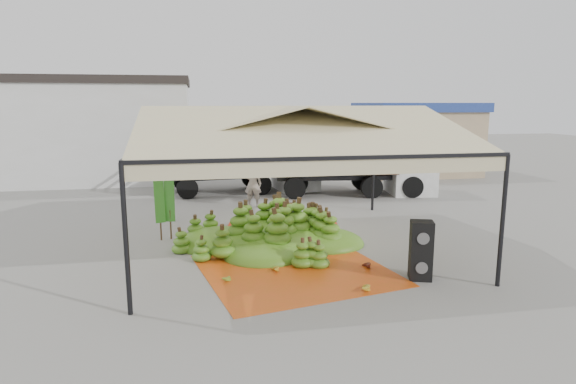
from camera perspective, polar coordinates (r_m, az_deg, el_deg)
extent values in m
plane|color=slate|center=(14.14, 0.34, -6.31)|extent=(90.00, 90.00, 0.00)
cylinder|color=black|center=(9.74, -18.66, -5.49)|extent=(0.10, 0.10, 3.00)
cylinder|color=black|center=(11.68, 24.08, -3.24)|extent=(0.10, 0.10, 3.00)
cylinder|color=black|center=(17.53, -15.19, 1.64)|extent=(0.10, 0.10, 3.00)
cylinder|color=black|center=(18.68, 10.08, 2.37)|extent=(0.10, 0.10, 3.00)
pyramid|color=#BFAF87|center=(13.55, 0.35, 8.01)|extent=(8.00, 8.00, 1.00)
cube|color=black|center=(13.58, 0.35, 5.90)|extent=(8.00, 8.00, 0.08)
cube|color=#BFAF87|center=(13.59, 0.35, 5.15)|extent=(8.00, 8.00, 0.36)
cube|color=silver|center=(28.31, -26.03, 6.23)|extent=(14.00, 6.00, 5.00)
cube|color=black|center=(28.29, -26.48, 11.68)|extent=(14.30, 6.30, 0.40)
cube|color=tan|center=(29.24, 14.91, 5.66)|extent=(6.00, 5.00, 3.60)
cube|color=navy|center=(29.15, 15.10, 9.68)|extent=(6.30, 5.30, 0.50)
cube|color=#C54212|center=(12.09, 0.85, -9.23)|extent=(5.12, 4.96, 0.01)
cube|color=red|center=(15.11, -0.62, -5.17)|extent=(4.36, 4.51, 0.01)
ellipsoid|color=#416F17|center=(14.05, -1.67, -3.82)|extent=(6.99, 6.38, 1.23)
ellipsoid|color=gold|center=(10.94, 8.72, -10.96)|extent=(0.58, 0.53, 0.22)
ellipsoid|color=#B58D24|center=(11.96, -1.85, -9.02)|extent=(0.44, 0.38, 0.19)
ellipsoid|color=#5A2614|center=(12.34, 8.93, -8.46)|extent=(0.49, 0.41, 0.21)
ellipsoid|color=#521F12|center=(14.57, 15.45, -5.83)|extent=(0.49, 0.47, 0.17)
ellipsoid|color=#567919|center=(11.51, -7.53, -9.95)|extent=(0.48, 0.46, 0.17)
ellipsoid|color=#537718|center=(12.29, -7.58, 3.54)|extent=(0.24, 0.24, 0.20)
ellipsoid|color=#537718|center=(12.46, -0.67, 3.73)|extent=(0.24, 0.24, 0.20)
ellipsoid|color=#537718|center=(12.80, 5.97, 3.86)|extent=(0.24, 0.24, 0.20)
cube|color=black|center=(11.83, 15.40, -8.31)|extent=(0.62, 0.57, 0.70)
cube|color=black|center=(11.63, 15.57, -5.04)|extent=(0.62, 0.57, 0.70)
imported|color=gray|center=(19.10, -4.18, 0.99)|extent=(0.80, 0.65, 1.89)
cube|color=#462E17|center=(22.37, -7.43, 2.68)|extent=(5.35, 2.90, 0.12)
cube|color=silver|center=(23.15, 0.87, 3.28)|extent=(2.08, 2.44, 2.36)
cylinder|color=black|center=(21.23, -11.85, 0.44)|extent=(0.95, 0.41, 0.92)
cylinder|color=black|center=(23.25, -12.31, 1.28)|extent=(0.95, 0.41, 0.92)
cylinder|color=black|center=(21.75, -3.21, 0.89)|extent=(0.95, 0.41, 0.92)
cylinder|color=black|center=(23.72, -4.39, 1.68)|extent=(0.95, 0.41, 0.92)
cylinder|color=black|center=(22.22, 1.16, 1.11)|extent=(0.95, 0.41, 0.92)
cylinder|color=black|center=(24.16, -0.35, 1.87)|extent=(0.95, 0.41, 0.92)
ellipsoid|color=#587F1A|center=(22.31, -7.46, 3.98)|extent=(4.28, 2.28, 0.72)
cube|color=gold|center=(22.35, -6.19, 5.08)|extent=(2.26, 2.25, 0.26)
cube|color=#4E291A|center=(21.90, 5.55, 2.62)|extent=(5.53, 3.07, 0.13)
cube|color=white|center=(22.69, 14.27, 2.89)|extent=(2.17, 2.54, 2.42)
cylinder|color=black|center=(20.74, 0.80, 0.47)|extent=(0.98, 0.43, 0.95)
cylinder|color=black|center=(22.82, 0.41, 1.39)|extent=(0.98, 0.43, 0.95)
cylinder|color=black|center=(21.26, 9.89, 0.55)|extent=(0.98, 0.43, 0.95)
cylinder|color=black|center=(23.28, 8.71, 1.45)|extent=(0.98, 0.43, 0.95)
cylinder|color=black|center=(21.74, 14.49, 0.59)|extent=(0.98, 0.43, 0.95)
cylinder|color=black|center=(23.72, 12.94, 1.47)|extent=(0.98, 0.43, 0.95)
ellipsoid|color=#397017|center=(21.83, 5.58, 3.99)|extent=(4.42, 2.41, 0.74)
cube|color=yellow|center=(21.88, 6.97, 5.08)|extent=(2.35, 2.35, 0.26)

